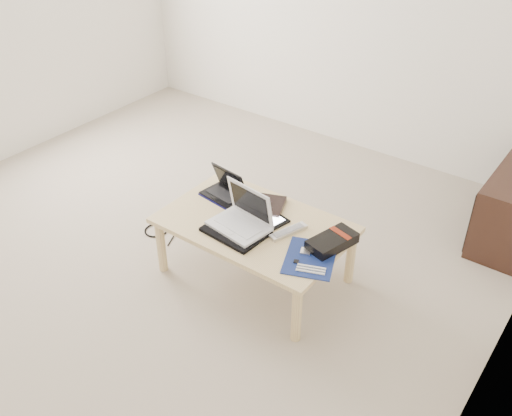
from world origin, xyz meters
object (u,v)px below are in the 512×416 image
Objects in this scene: coffee_table at (255,229)px; gpu_box at (332,242)px; netbook at (225,190)px; white_laptop at (242,218)px.

coffee_table is 0.49m from gpu_box.
white_laptop is (0.30, -0.21, 0.03)m from netbook.
coffee_table is at bearing 71.25° from white_laptop.
white_laptop reaches higher than netbook.
coffee_table is 3.47× the size of gpu_box.
white_laptop is 0.53m from gpu_box.
white_laptop is at bearing -162.95° from gpu_box.
coffee_table is 3.01× the size of white_laptop.
netbook is 0.91× the size of gpu_box.
gpu_box is at bearing -4.03° from netbook.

